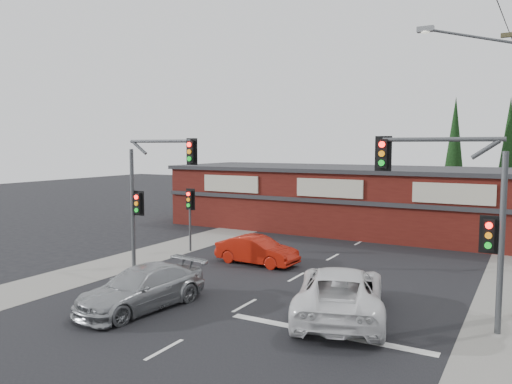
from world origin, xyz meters
The scene contains 14 objects.
ground centered at (0.00, 0.00, 0.00)m, with size 120.00×120.00×0.00m, color black.
road_strip centered at (0.00, 5.00, 0.01)m, with size 14.00×70.00×0.01m, color black.
verge_left centered at (-8.50, 5.00, 0.01)m, with size 3.00×70.00×0.02m, color gray.
stop_line centered at (3.50, -1.50, 0.01)m, with size 6.50×0.35×0.01m, color silver.
white_suv centered at (3.31, 0.19, 0.83)m, with size 2.75×5.96×1.66m, color white.
silver_suv centered at (-2.99, -2.45, 0.72)m, with size 2.02×4.98×1.44m, color #9A9D9F.
red_sedan centered at (-2.67, 5.23, 0.67)m, with size 1.41×4.05×1.33m, color #A9180A.
lane_dashes centered at (0.00, 6.13, 0.01)m, with size 0.12×49.86×0.01m.
shop_building centered at (-0.99, 16.99, 2.13)m, with size 27.30×8.40×4.22m.
conifer_near centered at (3.50, 24.00, 5.48)m, with size 1.80×1.80×9.25m.
conifer_far centered at (7.00, 26.00, 5.48)m, with size 1.80×1.80×9.25m.
traffic_mast_left centered at (-6.43, 2.00, 3.93)m, with size 3.77×0.27×5.97m.
traffic_mast_right centered at (6.86, 1.00, 3.95)m, with size 3.96×0.27×5.97m.
pedestal_signal centered at (-7.20, 6.01, 2.41)m, with size 0.55×0.27×3.38m.
Camera 1 is at (8.77, -15.26, 5.67)m, focal length 35.00 mm.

